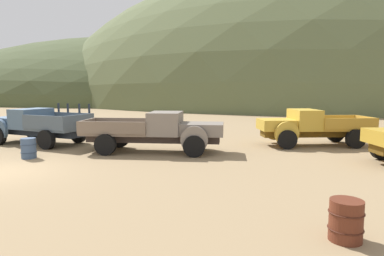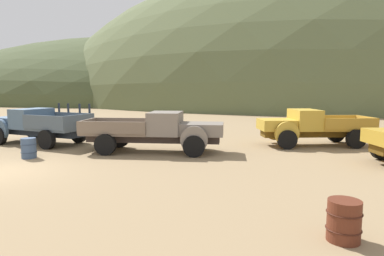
{
  "view_description": "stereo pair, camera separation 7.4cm",
  "coord_description": "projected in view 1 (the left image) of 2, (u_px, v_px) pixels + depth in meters",
  "views": [
    {
      "loc": [
        9.67,
        -9.58,
        2.98
      ],
      "look_at": [
        5.54,
        6.2,
        1.06
      ],
      "focal_mm": 31.53,
      "sensor_mm": 36.0,
      "label": 1
    },
    {
      "loc": [
        9.74,
        -9.56,
        2.98
      ],
      "look_at": [
        5.54,
        6.2,
        1.06
      ],
      "focal_mm": 31.53,
      "sensor_mm": 36.0,
      "label": 2
    }
  ],
  "objects": [
    {
      "name": "oil_drum_spare",
      "position": [
        346.0,
        220.0,
        6.59
      ],
      "size": [
        0.68,
        0.68,
        0.82
      ],
      "color": "#5B2819",
      "rests_on": "ground"
    },
    {
      "name": "hill_center",
      "position": [
        131.0,
        99.0,
        91.21
      ],
      "size": [
        104.55,
        81.4,
        31.26
      ],
      "primitive_type": "ellipsoid",
      "color": "#424C2D",
      "rests_on": "ground"
    },
    {
      "name": "truck_chalk_blue",
      "position": [
        33.0,
        125.0,
        18.28
      ],
      "size": [
        5.87,
        3.16,
        2.16
      ],
      "rotation": [
        0.0,
        0.0,
        2.98
      ],
      "color": "#262D39",
      "rests_on": "ground"
    },
    {
      "name": "truck_primer_gray",
      "position": [
        164.0,
        131.0,
        15.72
      ],
      "size": [
        6.74,
        3.05,
        1.89
      ],
      "rotation": [
        0.0,
        0.0,
        0.15
      ],
      "color": "#3D322D",
      "rests_on": "ground"
    },
    {
      "name": "hill_far_left",
      "position": [
        310.0,
        103.0,
        70.03
      ],
      "size": [
        108.0,
        74.32,
        52.57
      ],
      "primitive_type": "ellipsoid",
      "color": "#56603D",
      "rests_on": "ground"
    },
    {
      "name": "truck_faded_yellow",
      "position": [
        306.0,
        127.0,
        17.55
      ],
      "size": [
        6.02,
        3.71,
        1.89
      ],
      "rotation": [
        0.0,
        0.0,
        3.46
      ],
      "color": "brown",
      "rests_on": "ground"
    },
    {
      "name": "oil_drum_foreground",
      "position": [
        29.0,
        148.0,
        14.39
      ],
      "size": [
        0.65,
        0.65,
        0.87
      ],
      "color": "#384C6B",
      "rests_on": "ground"
    }
  ]
}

